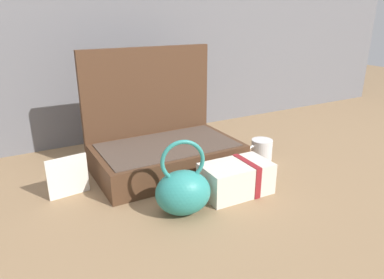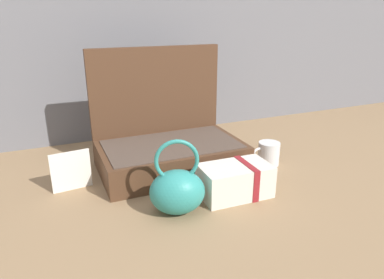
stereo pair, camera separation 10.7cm
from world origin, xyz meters
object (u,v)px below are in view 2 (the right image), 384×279
(open_suitcase, at_px, (168,143))
(cream_toiletry_bag, at_px, (236,180))
(teal_pouch_handbag, at_px, (177,190))
(coffee_mug, at_px, (268,154))
(info_card_left, at_px, (71,171))

(open_suitcase, height_order, cream_toiletry_bag, open_suitcase)
(open_suitcase, xyz_separation_m, teal_pouch_handbag, (-0.08, -0.31, -0.02))
(cream_toiletry_bag, xyz_separation_m, coffee_mug, (0.22, 0.15, -0.01))
(cream_toiletry_bag, height_order, info_card_left, info_card_left)
(open_suitcase, bearing_deg, teal_pouch_handbag, -104.88)
(info_card_left, bearing_deg, teal_pouch_handbag, -51.41)
(open_suitcase, bearing_deg, coffee_mug, -21.02)
(coffee_mug, bearing_deg, teal_pouch_handbag, -157.21)
(teal_pouch_handbag, height_order, cream_toiletry_bag, teal_pouch_handbag)
(open_suitcase, bearing_deg, info_card_left, -171.41)
(coffee_mug, relative_size, info_card_left, 0.88)
(open_suitcase, xyz_separation_m, cream_toiletry_bag, (0.12, -0.28, -0.04))
(info_card_left, bearing_deg, coffee_mug, -12.88)
(cream_toiletry_bag, bearing_deg, teal_pouch_handbag, -173.18)
(cream_toiletry_bag, bearing_deg, info_card_left, 152.80)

